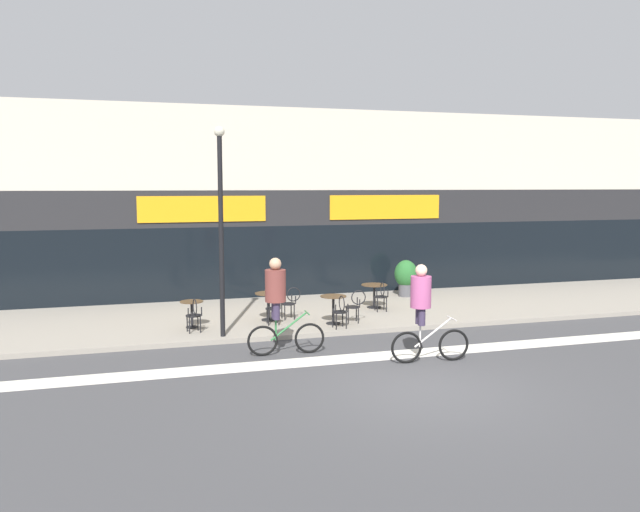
# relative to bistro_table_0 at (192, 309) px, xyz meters

# --- Properties ---
(ground_plane) EXTENTS (120.00, 120.00, 0.00)m
(ground_plane) POSITION_rel_bistro_table_0_xyz_m (3.91, -6.04, -0.62)
(ground_plane) COLOR #424244
(sidewalk_slab) EXTENTS (40.00, 5.50, 0.12)m
(sidewalk_slab) POSITION_rel_bistro_table_0_xyz_m (3.91, 1.21, -0.56)
(sidewalk_slab) COLOR gray
(sidewalk_slab) RESTS_ON ground
(storefront_facade) EXTENTS (40.00, 4.06, 6.46)m
(storefront_facade) POSITION_rel_bistro_table_0_xyz_m (3.91, 5.93, 2.59)
(storefront_facade) COLOR beige
(storefront_facade) RESTS_ON ground
(bike_lane_stripe) EXTENTS (36.00, 0.70, 0.01)m
(bike_lane_stripe) POSITION_rel_bistro_table_0_xyz_m (3.91, -3.60, -0.62)
(bike_lane_stripe) COLOR silver
(bike_lane_stripe) RESTS_ON ground
(bistro_table_0) EXTENTS (0.61, 0.61, 0.71)m
(bistro_table_0) POSITION_rel_bistro_table_0_xyz_m (0.00, 0.00, 0.00)
(bistro_table_0) COLOR black
(bistro_table_0) RESTS_ON sidewalk_slab
(bistro_table_1) EXTENTS (0.77, 0.77, 0.78)m
(bistro_table_1) POSITION_rel_bistro_table_0_xyz_m (2.15, 0.32, 0.06)
(bistro_table_1) COLOR black
(bistro_table_1) RESTS_ON sidewalk_slab
(bistro_table_2) EXTENTS (0.71, 0.71, 0.78)m
(bistro_table_2) POSITION_rel_bistro_table_0_xyz_m (3.75, -0.61, 0.05)
(bistro_table_2) COLOR black
(bistro_table_2) RESTS_ON sidewalk_slab
(bistro_table_3) EXTENTS (0.80, 0.80, 0.73)m
(bistro_table_3) POSITION_rel_bistro_table_0_xyz_m (5.63, 1.18, 0.03)
(bistro_table_3) COLOR black
(bistro_table_3) RESTS_ON sidewalk_slab
(cafe_chair_0_near) EXTENTS (0.45, 0.60, 0.90)m
(cafe_chair_0_near) POSITION_rel_bistro_table_0_xyz_m (0.01, -0.62, 0.02)
(cafe_chair_0_near) COLOR black
(cafe_chair_0_near) RESTS_ON sidewalk_slab
(cafe_chair_1_near) EXTENTS (0.42, 0.58, 0.90)m
(cafe_chair_1_near) POSITION_rel_bistro_table_0_xyz_m (2.14, -0.30, 0.02)
(cafe_chair_1_near) COLOR black
(cafe_chair_1_near) RESTS_ON sidewalk_slab
(cafe_chair_1_side) EXTENTS (0.59, 0.43, 0.90)m
(cafe_chair_1_side) POSITION_rel_bistro_table_0_xyz_m (2.77, 0.33, 0.02)
(cafe_chair_1_side) COLOR black
(cafe_chair_1_side) RESTS_ON sidewalk_slab
(cafe_chair_2_near) EXTENTS (0.41, 0.58, 0.90)m
(cafe_chair_2_near) POSITION_rel_bistro_table_0_xyz_m (3.75, -1.24, 0.02)
(cafe_chair_2_near) COLOR black
(cafe_chair_2_near) RESTS_ON sidewalk_slab
(cafe_chair_2_side) EXTENTS (0.60, 0.45, 0.90)m
(cafe_chair_2_side) POSITION_rel_bistro_table_0_xyz_m (4.37, -0.62, 0.02)
(cafe_chair_2_side) COLOR black
(cafe_chair_2_side) RESTS_ON sidewalk_slab
(cafe_chair_3_near) EXTENTS (0.44, 0.60, 0.90)m
(cafe_chair_3_near) POSITION_rel_bistro_table_0_xyz_m (5.62, 0.56, 0.02)
(cafe_chair_3_near) COLOR black
(cafe_chair_3_near) RESTS_ON sidewalk_slab
(planter_pot) EXTENTS (0.77, 0.77, 1.24)m
(planter_pot) POSITION_rel_bistro_table_0_xyz_m (7.39, 2.77, 0.19)
(planter_pot) COLOR #4C4C51
(planter_pot) RESTS_ON sidewalk_slab
(lamp_post) EXTENTS (0.26, 0.26, 5.19)m
(lamp_post) POSITION_rel_bistro_table_0_xyz_m (0.66, -1.19, 2.50)
(lamp_post) COLOR black
(lamp_post) RESTS_ON sidewalk_slab
(cyclist_0) EXTENTS (1.81, 0.54, 2.18)m
(cyclist_0) POSITION_rel_bistro_table_0_xyz_m (4.65, -4.33, 0.64)
(cyclist_0) COLOR black
(cyclist_0) RESTS_ON ground
(cyclist_1) EXTENTS (1.81, 0.52, 2.26)m
(cyclist_1) POSITION_rel_bistro_table_0_xyz_m (1.72, -2.86, 0.71)
(cyclist_1) COLOR black
(cyclist_1) RESTS_ON ground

